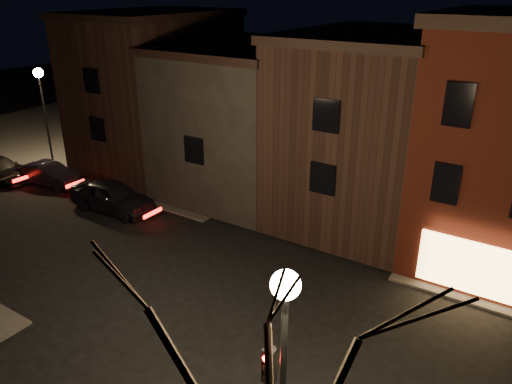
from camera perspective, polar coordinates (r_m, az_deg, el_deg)
ground at (r=20.22m, az=-3.88°, el=-12.28°), size 120.00×120.00×0.00m
sidewalk_far_left at (r=46.21m, az=-8.95°, el=8.12°), size 30.00×30.00×0.12m
corner_building at (r=23.48m, az=26.80°, el=5.02°), size 6.50×8.50×10.50m
row_building_a at (r=26.00m, az=12.69°, el=7.19°), size 7.30×10.30×9.40m
row_building_b at (r=29.34m, az=-0.79°, el=8.50°), size 7.80×10.30×8.40m
row_building_c at (r=33.67m, az=-11.29°, el=11.26°), size 7.30×10.30×9.90m
street_lamp_near at (r=10.34m, az=3.25°, el=-15.73°), size 0.60×0.60×6.48m
street_lamp_far at (r=35.52m, az=-23.35°, el=10.61°), size 0.60×0.60×6.48m
parked_car_a at (r=28.28m, az=-16.09°, el=-0.46°), size 5.10×2.30×1.70m
parked_car_b at (r=33.27m, az=-22.57°, el=1.90°), size 4.38×2.04×1.39m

